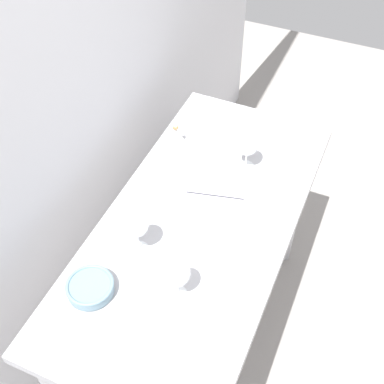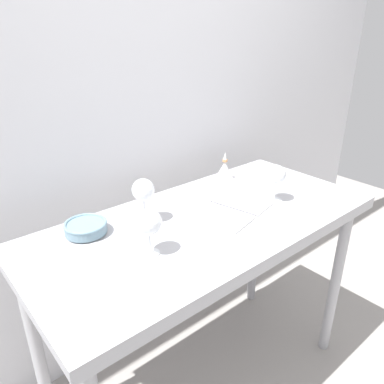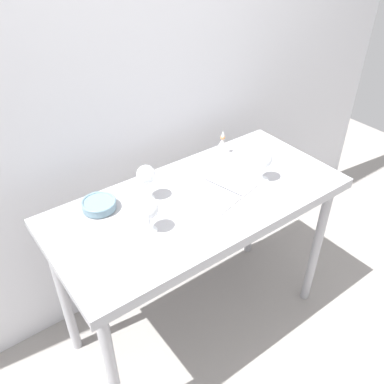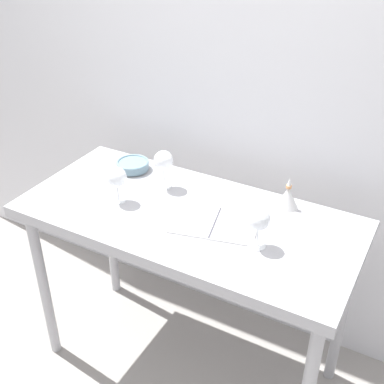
{
  "view_description": "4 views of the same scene",
  "coord_description": "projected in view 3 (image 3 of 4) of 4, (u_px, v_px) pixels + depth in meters",
  "views": [
    {
      "loc": [
        -1.07,
        -0.45,
        2.31
      ],
      "look_at": [
        0.05,
        0.04,
        0.98
      ],
      "focal_mm": 47.61,
      "sensor_mm": 36.0,
      "label": 1
    },
    {
      "loc": [
        -0.87,
        -0.94,
        1.59
      ],
      "look_at": [
        -0.03,
        0.05,
        1.01
      ],
      "focal_mm": 34.88,
      "sensor_mm": 36.0,
      "label": 2
    },
    {
      "loc": [
        -0.92,
        -1.19,
        2.03
      ],
      "look_at": [
        -0.04,
        -0.01,
        0.95
      ],
      "focal_mm": 38.21,
      "sensor_mm": 36.0,
      "label": 3
    },
    {
      "loc": [
        0.83,
        -1.48,
        2.03
      ],
      "look_at": [
        0.01,
        0.02,
        0.99
      ],
      "focal_mm": 46.61,
      "sensor_mm": 36.0,
      "label": 4
    }
  ],
  "objects": [
    {
      "name": "ground_plane",
      "position": [
        197.0,
        319.0,
        2.41
      ],
      "size": [
        6.0,
        6.0,
        0.0
      ],
      "primitive_type": "plane",
      "color": "gray"
    },
    {
      "name": "back_wall",
      "position": [
        138.0,
        82.0,
        1.96
      ],
      "size": [
        3.8,
        0.04,
        2.6
      ],
      "primitive_type": "cube",
      "color": "silver",
      "rests_on": "ground_plane"
    },
    {
      "name": "steel_counter",
      "position": [
        200.0,
        216.0,
        1.94
      ],
      "size": [
        1.4,
        0.65,
        0.9
      ],
      "color": "#A8A8AE",
      "rests_on": "ground_plane"
    },
    {
      "name": "wine_glass_near_right",
      "position": [
        264.0,
        160.0,
        1.93
      ],
      "size": [
        0.08,
        0.08,
        0.16
      ],
      "color": "white",
      "rests_on": "steel_counter"
    },
    {
      "name": "wine_glass_far_left",
      "position": [
        146.0,
        176.0,
        1.79
      ],
      "size": [
        0.09,
        0.09,
        0.18
      ],
      "color": "white",
      "rests_on": "steel_counter"
    },
    {
      "name": "wine_glass_near_left",
      "position": [
        149.0,
        209.0,
        1.62
      ],
      "size": [
        0.08,
        0.08,
        0.16
      ],
      "color": "white",
      "rests_on": "steel_counter"
    },
    {
      "name": "open_notebook",
      "position": [
        224.0,
        188.0,
        1.93
      ],
      "size": [
        0.38,
        0.29,
        0.01
      ],
      "rotation": [
        0.0,
        0.0,
        0.24
      ],
      "color": "white",
      "rests_on": "steel_counter"
    },
    {
      "name": "tasting_bowl",
      "position": [
        99.0,
        204.0,
        1.79
      ],
      "size": [
        0.15,
        0.15,
        0.05
      ],
      "color": "beige",
      "rests_on": "steel_counter"
    },
    {
      "name": "decanter_funnel",
      "position": [
        222.0,
        146.0,
        2.17
      ],
      "size": [
        0.1,
        0.1,
        0.14
      ],
      "color": "silver",
      "rests_on": "steel_counter"
    }
  ]
}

